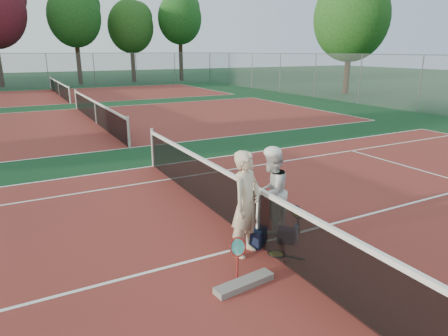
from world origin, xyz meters
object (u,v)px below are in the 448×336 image
object	(u,v)px
net_main	(258,216)
sports_bag_purple	(287,235)
racket_black_held	(296,221)
racket_spare	(276,254)
water_bottle	(296,234)
racket_red	(238,256)
player_a	(246,204)
player_b	(271,192)
sports_bag_navy	(257,237)

from	to	relation	value
net_main	sports_bag_purple	xyz separation A→B (m)	(0.48, -0.18, -0.39)
racket_black_held	racket_spare	size ratio (longest dim) A/B	0.98
water_bottle	racket_spare	bearing A→B (deg)	-157.97
racket_red	sports_bag_purple	distance (m)	1.35
player_a	sports_bag_purple	size ratio (longest dim) A/B	5.68
racket_spare	net_main	bearing A→B (deg)	-30.67
racket_red	racket_spare	world-z (taller)	racket_red
net_main	sports_bag_purple	world-z (taller)	net_main
net_main	player_b	world-z (taller)	player_b
sports_bag_purple	racket_spare	bearing A→B (deg)	-145.38
water_bottle	player_b	bearing A→B (deg)	104.95
player_b	racket_black_held	size ratio (longest dim) A/B	2.63
player_b	racket_spare	xyz separation A→B (m)	(-0.42, -0.79, -0.76)
net_main	racket_red	bearing A→B (deg)	-140.06
net_main	racket_spare	world-z (taller)	net_main
player_a	sports_bag_navy	size ratio (longest dim) A/B	4.73
racket_spare	sports_bag_purple	distance (m)	0.52
sports_bag_purple	racket_red	bearing A→B (deg)	-159.71
player_a	racket_black_held	size ratio (longest dim) A/B	2.95
player_a	racket_red	bearing A→B (deg)	-159.78
racket_red	sports_bag_purple	world-z (taller)	racket_red
player_a	net_main	bearing A→B (deg)	-1.54
racket_black_held	sports_bag_purple	size ratio (longest dim) A/B	1.92
sports_bag_navy	player_a	bearing A→B (deg)	-153.99
player_b	player_a	bearing A→B (deg)	4.16
sports_bag_purple	water_bottle	world-z (taller)	water_bottle
racket_black_held	sports_bag_navy	xyz separation A→B (m)	(-0.81, 0.04, -0.15)
sports_bag_purple	water_bottle	size ratio (longest dim) A/B	1.02
racket_spare	player_a	bearing A→B (deg)	15.93
racket_black_held	racket_spare	xyz separation A→B (m)	(-0.72, -0.41, -0.28)
sports_bag_navy	sports_bag_purple	distance (m)	0.54
sports_bag_purple	sports_bag_navy	bearing A→B (deg)	162.11
net_main	racket_black_held	distance (m)	0.81
net_main	player_b	xyz separation A→B (m)	(0.48, 0.31, 0.26)
player_a	sports_bag_navy	bearing A→B (deg)	-1.98
sports_bag_navy	racket_red	bearing A→B (deg)	-139.75
sports_bag_navy	sports_bag_purple	bearing A→B (deg)	-17.89
racket_spare	sports_bag_navy	size ratio (longest dim) A/B	1.64
player_b	sports_bag_purple	bearing A→B (deg)	63.97
player_a	racket_spare	xyz separation A→B (m)	(0.41, -0.30, -0.85)
player_a	racket_black_held	distance (m)	1.27
player_b	racket_black_held	xyz separation A→B (m)	(0.30, -0.37, -0.48)
player_a	player_b	distance (m)	0.97
racket_black_held	net_main	bearing A→B (deg)	-23.68
sports_bag_navy	sports_bag_purple	xyz separation A→B (m)	(0.51, -0.17, -0.02)
sports_bag_purple	player_b	bearing A→B (deg)	90.24
racket_spare	racket_red	bearing A→B (deg)	63.71
net_main	player_a	xyz separation A→B (m)	(-0.35, -0.17, 0.36)
net_main	player_a	distance (m)	0.53
net_main	racket_spare	size ratio (longest dim) A/B	18.30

